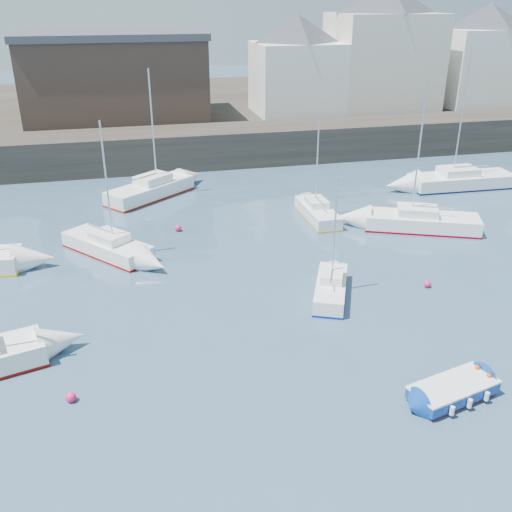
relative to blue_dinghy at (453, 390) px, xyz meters
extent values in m
plane|color=#2D4760|center=(-4.84, -1.46, -0.35)|extent=(220.00, 220.00, 0.00)
cube|color=#28231E|center=(-4.84, 33.54, 1.15)|extent=(90.00, 5.00, 3.00)
cube|color=#28231E|center=(-4.84, 51.54, 1.05)|extent=(90.00, 32.00, 2.80)
cube|color=beige|center=(15.16, 40.54, 6.95)|extent=(10.00, 8.00, 9.00)
cube|color=white|center=(26.16, 40.04, 6.20)|extent=(9.00, 7.00, 7.50)
pyramid|color=#3A3D44|center=(26.16, 40.04, 11.17)|extent=(11.88, 11.88, 2.45)
cube|color=white|center=(6.16, 40.04, 5.70)|extent=(8.00, 7.00, 6.50)
pyramid|color=#3A3D44|center=(6.16, 40.04, 10.17)|extent=(11.14, 11.14, 2.45)
cube|color=#3D2D26|center=(-10.84, 41.54, 5.95)|extent=(16.00, 10.00, 7.00)
cube|color=#3A3D44|center=(-10.84, 41.54, 9.75)|extent=(16.40, 10.40, 0.60)
cube|color=maroon|center=(0.00, 0.00, -0.28)|extent=(3.20, 1.92, 0.15)
cube|color=#0D3D9E|center=(0.00, 0.00, 0.00)|extent=(3.49, 2.15, 0.41)
cube|color=white|center=(0.00, 0.00, 0.24)|extent=(3.56, 2.19, 0.07)
cube|color=white|center=(0.00, 0.00, 0.07)|extent=(2.76, 1.58, 0.37)
cube|color=#D0B086|center=(0.00, 0.00, 0.16)|extent=(0.46, 1.00, 0.06)
cylinder|color=white|center=(-1.01, 0.57, -0.03)|extent=(0.17, 0.17, 0.33)
cylinder|color=white|center=(-0.62, -0.98, -0.03)|extent=(0.17, 0.17, 0.33)
cylinder|color=white|center=(-0.20, 0.77, -0.03)|extent=(0.17, 0.17, 0.33)
cylinder|color=white|center=(0.20, -0.77, -0.03)|extent=(0.17, 0.17, 0.33)
cylinder|color=white|center=(0.62, 0.98, -0.03)|extent=(0.17, 0.17, 0.33)
cylinder|color=white|center=(1.01, -0.57, -0.03)|extent=(0.17, 0.17, 0.33)
cube|color=white|center=(-12.19, 15.98, 0.09)|extent=(5.14, 5.69, 0.87)
cube|color=#940300|center=(-12.19, 15.98, -0.29)|extent=(5.19, 5.75, 0.12)
cube|color=white|center=(-12.00, 15.76, 0.77)|extent=(2.38, 2.47, 0.49)
cylinder|color=silver|center=(-11.82, 15.53, 3.88)|extent=(0.10, 0.10, 6.71)
cube|color=white|center=(-1.63, 8.33, 0.04)|extent=(3.03, 4.56, 0.79)
cube|color=#001EA7|center=(-1.63, 8.33, -0.30)|extent=(3.06, 4.60, 0.10)
cube|color=white|center=(-1.54, 8.53, 0.65)|extent=(1.57, 1.82, 0.44)
cylinder|color=silver|center=(-1.45, 8.73, 2.94)|extent=(0.09, 0.09, 5.02)
cube|color=white|center=(6.90, 15.24, 0.12)|extent=(7.18, 4.70, 0.95)
cube|color=maroon|center=(6.90, 15.24, -0.29)|extent=(7.26, 4.74, 0.13)
cube|color=white|center=(6.58, 15.37, 0.86)|extent=(2.86, 2.45, 0.53)
cylinder|color=silver|center=(6.26, 15.50, 4.55)|extent=(0.11, 0.11, 7.90)
cube|color=white|center=(1.19, 18.54, 0.06)|extent=(1.63, 5.01, 0.82)
cube|color=gold|center=(1.19, 18.54, -0.30)|extent=(1.65, 5.06, 0.11)
cube|color=white|center=(1.18, 18.79, 0.69)|extent=(1.21, 1.76, 0.45)
cylinder|color=silver|center=(1.18, 19.04, 3.34)|extent=(0.09, 0.09, 5.75)
cube|color=white|center=(14.01, 22.37, 0.15)|extent=(7.93, 2.72, 1.01)
cube|color=#0C1639|center=(14.01, 22.37, -0.28)|extent=(8.01, 2.75, 0.13)
cube|color=white|center=(13.62, 22.38, 0.94)|extent=(2.80, 1.96, 0.56)
cylinder|color=silver|center=(13.23, 22.39, 5.18)|extent=(0.11, 0.11, 9.05)
cube|color=white|center=(-9.17, 25.41, 0.16)|extent=(6.70, 6.02, 1.03)
cube|color=maroon|center=(-9.17, 25.41, -0.28)|extent=(6.76, 6.08, 0.14)
cube|color=white|center=(-8.91, 25.63, 0.96)|extent=(2.90, 2.79, 0.57)
cylinder|color=silver|center=(-8.64, 25.84, 4.61)|extent=(0.11, 0.11, 7.88)
sphere|color=#EB1B57|center=(-13.47, 3.00, -0.35)|extent=(0.38, 0.38, 0.38)
sphere|color=#EB1B57|center=(3.42, 8.09, -0.35)|extent=(0.36, 0.36, 0.36)
sphere|color=#EB1B57|center=(-7.93, 18.47, -0.35)|extent=(0.41, 0.41, 0.41)
camera|label=1|loc=(-10.78, -14.61, 13.00)|focal=40.00mm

